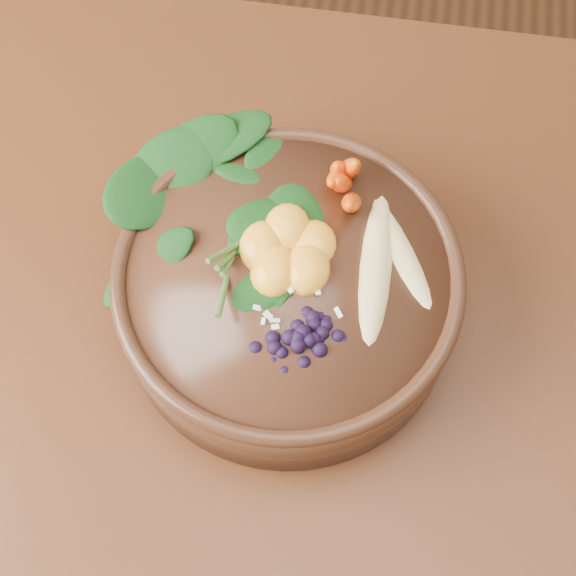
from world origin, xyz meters
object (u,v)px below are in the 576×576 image
kale_heap (227,199)px  banana_halves (391,252)px  dining_table (565,440)px  stoneware_bowl (288,293)px  carrot_cluster (343,160)px  blueberry_pile (299,329)px  mandarin_cluster (289,243)px

kale_heap → banana_halves: (0.15, -0.03, -0.01)m
dining_table → stoneware_bowl: bearing=169.2°
dining_table → carrot_cluster: 0.37m
kale_heap → carrot_cluster: (0.10, 0.04, 0.02)m
blueberry_pile → carrot_cluster: bearing=84.3°
stoneware_bowl → carrot_cluster: (0.03, 0.09, 0.08)m
dining_table → carrot_cluster: carrot_cluster is taller
dining_table → banana_halves: 0.29m
banana_halves → stoneware_bowl: bearing=-177.3°
stoneware_bowl → kale_heap: 0.10m
kale_heap → carrot_cluster: 0.11m
mandarin_cluster → blueberry_pile: (0.02, -0.08, 0.00)m
dining_table → blueberry_pile: blueberry_pile is taller
stoneware_bowl → blueberry_pile: (0.02, -0.06, 0.06)m
blueberry_pile → banana_halves: bearing=52.3°
carrot_cluster → kale_heap: bearing=-169.5°
stoneware_bowl → kale_heap: bearing=140.7°
dining_table → kale_heap: bearing=163.3°
stoneware_bowl → carrot_cluster: bearing=70.1°
mandarin_cluster → kale_heap: bearing=152.0°
banana_halves → dining_table: bearing=-35.2°
banana_halves → mandarin_cluster: bearing=170.3°
carrot_cluster → dining_table: bearing=-43.8°
stoneware_bowl → banana_halves: bearing=16.6°
mandarin_cluster → blueberry_pile: bearing=-75.5°
banana_halves → carrot_cluster: bearing=113.1°
dining_table → mandarin_cluster: bearing=165.8°
mandarin_cluster → carrot_cluster: bearing=64.0°
stoneware_bowl → kale_heap: size_ratio=1.53×
stoneware_bowl → mandarin_cluster: (-0.00, 0.02, 0.06)m
stoneware_bowl → banana_halves: banana_halves is taller
stoneware_bowl → dining_table: bearing=-10.8°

